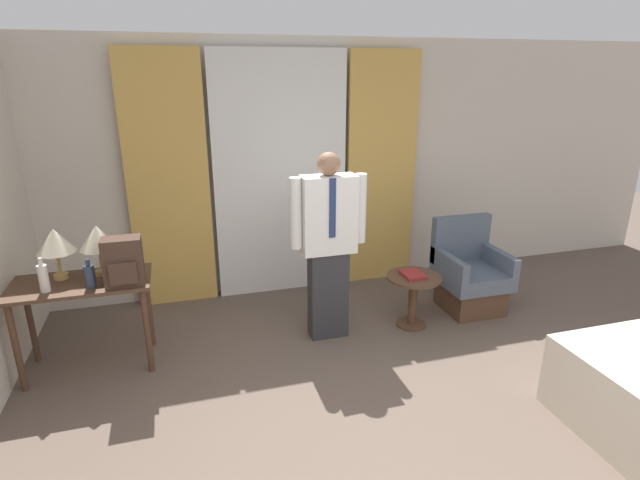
# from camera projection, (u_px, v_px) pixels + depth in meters

# --- Properties ---
(wall_back) EXTENTS (10.00, 0.06, 2.70)m
(wall_back) POSITION_uv_depth(u_px,v_px,m) (278.00, 169.00, 5.39)
(wall_back) COLOR beige
(wall_back) RESTS_ON ground_plane
(curtain_sheer_center) EXTENTS (1.42, 0.06, 2.58)m
(curtain_sheer_center) POSITION_uv_depth(u_px,v_px,m) (281.00, 177.00, 5.29)
(curtain_sheer_center) COLOR white
(curtain_sheer_center) RESTS_ON ground_plane
(curtain_drape_left) EXTENTS (0.80, 0.06, 2.58)m
(curtain_drape_left) POSITION_uv_depth(u_px,v_px,m) (168.00, 183.00, 4.99)
(curtain_drape_left) COLOR gold
(curtain_drape_left) RESTS_ON ground_plane
(curtain_drape_right) EXTENTS (0.80, 0.06, 2.58)m
(curtain_drape_right) POSITION_uv_depth(u_px,v_px,m) (381.00, 171.00, 5.60)
(curtain_drape_right) COLOR gold
(curtain_drape_right) RESTS_ON ground_plane
(desk) EXTENTS (1.06, 0.56, 0.77)m
(desk) POSITION_uv_depth(u_px,v_px,m) (83.00, 296.00, 4.00)
(desk) COLOR #4C3323
(desk) RESTS_ON ground_plane
(table_lamp_left) EXTENTS (0.30, 0.30, 0.42)m
(table_lamp_left) POSITION_uv_depth(u_px,v_px,m) (55.00, 242.00, 3.92)
(table_lamp_left) COLOR tan
(table_lamp_left) RESTS_ON desk
(table_lamp_right) EXTENTS (0.30, 0.30, 0.42)m
(table_lamp_right) POSITION_uv_depth(u_px,v_px,m) (98.00, 238.00, 4.01)
(table_lamp_right) COLOR tan
(table_lamp_right) RESTS_ON desk
(bottle_near_edge) EXTENTS (0.08, 0.08, 0.23)m
(bottle_near_edge) POSITION_uv_depth(u_px,v_px,m) (90.00, 276.00, 3.83)
(bottle_near_edge) COLOR #2D3851
(bottle_near_edge) RESTS_ON desk
(bottle_by_lamp) EXTENTS (0.07, 0.07, 0.27)m
(bottle_by_lamp) POSITION_uv_depth(u_px,v_px,m) (43.00, 278.00, 3.75)
(bottle_by_lamp) COLOR silver
(bottle_by_lamp) RESTS_ON desk
(backpack) EXTENTS (0.29, 0.21, 0.38)m
(backpack) POSITION_uv_depth(u_px,v_px,m) (123.00, 262.00, 3.85)
(backpack) COLOR #422D23
(backpack) RESTS_ON desk
(person) EXTENTS (0.69, 0.23, 1.72)m
(person) POSITION_uv_depth(u_px,v_px,m) (328.00, 241.00, 4.41)
(person) COLOR #2D2D33
(person) RESTS_ON ground_plane
(armchair) EXTENTS (0.64, 0.64, 0.94)m
(armchair) POSITION_uv_depth(u_px,v_px,m) (469.00, 277.00, 5.14)
(armchair) COLOR #4C3323
(armchair) RESTS_ON ground_plane
(side_table) EXTENTS (0.52, 0.52, 0.52)m
(side_table) POSITION_uv_depth(u_px,v_px,m) (413.00, 292.00, 4.77)
(side_table) COLOR #4C3323
(side_table) RESTS_ON ground_plane
(book) EXTENTS (0.19, 0.24, 0.03)m
(book) POSITION_uv_depth(u_px,v_px,m) (413.00, 275.00, 4.71)
(book) COLOR maroon
(book) RESTS_ON side_table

